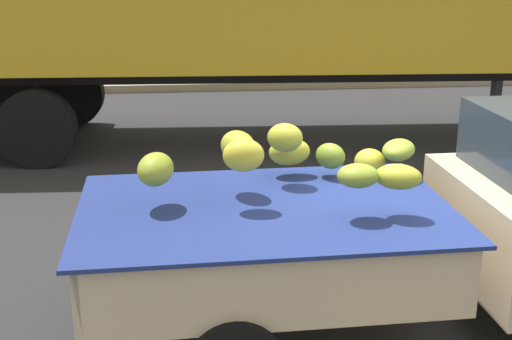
# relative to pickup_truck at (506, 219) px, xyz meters

# --- Properties ---
(ground) EXTENTS (220.00, 220.00, 0.00)m
(ground) POSITION_rel_pickup_truck_xyz_m (-0.54, 0.26, -0.88)
(ground) COLOR #28282B
(curb_strip) EXTENTS (80.00, 0.80, 0.16)m
(curb_strip) POSITION_rel_pickup_truck_xyz_m (-0.54, 10.15, -0.80)
(curb_strip) COLOR gray
(curb_strip) RESTS_ON ground
(pickup_truck) EXTENTS (4.85, 1.94, 1.70)m
(pickup_truck) POSITION_rel_pickup_truck_xyz_m (0.00, 0.00, 0.00)
(pickup_truck) COLOR #CCB793
(pickup_truck) RESTS_ON ground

